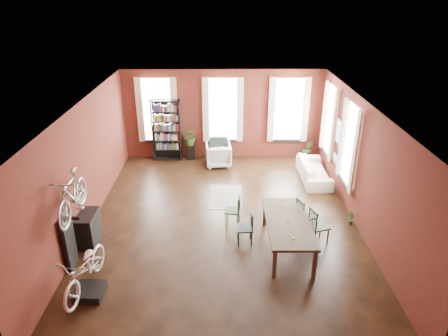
{
  "coord_description": "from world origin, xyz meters",
  "views": [
    {
      "loc": [
        -0.04,
        -9.1,
        5.77
      ],
      "look_at": [
        0.02,
        0.6,
        1.32
      ],
      "focal_mm": 32.0,
      "sensor_mm": 36.0,
      "label": 1
    }
  ],
  "objects_px": {
    "cream_sofa": "(314,168)",
    "bike_trainer": "(89,292)",
    "dining_chair_d": "(305,215)",
    "bookshelf": "(167,130)",
    "white_armchair": "(218,154)",
    "console_table": "(89,228)",
    "dining_chair_c": "(319,226)",
    "bicycle_floor": "(82,252)",
    "dining_table": "(287,235)",
    "plant_stand": "(191,152)",
    "dining_chair_a": "(245,228)",
    "dining_chair_b": "(233,210)"
  },
  "relations": [
    {
      "from": "dining_chair_a",
      "to": "console_table",
      "type": "bearing_deg",
      "value": -91.5
    },
    {
      "from": "cream_sofa",
      "to": "bicycle_floor",
      "type": "bearing_deg",
      "value": 132.97
    },
    {
      "from": "dining_table",
      "to": "dining_chair_d",
      "type": "bearing_deg",
      "value": 53.01
    },
    {
      "from": "dining_chair_a",
      "to": "plant_stand",
      "type": "distance_m",
      "value": 5.5
    },
    {
      "from": "dining_chair_a",
      "to": "plant_stand",
      "type": "xyz_separation_m",
      "value": [
        -1.68,
        5.24,
        -0.15
      ]
    },
    {
      "from": "white_armchair",
      "to": "bookshelf",
      "type": "bearing_deg",
      "value": -21.71
    },
    {
      "from": "dining_table",
      "to": "bike_trainer",
      "type": "distance_m",
      "value": 4.54
    },
    {
      "from": "dining_chair_a",
      "to": "console_table",
      "type": "distance_m",
      "value": 3.79
    },
    {
      "from": "plant_stand",
      "to": "cream_sofa",
      "type": "bearing_deg",
      "value": -22.43
    },
    {
      "from": "bookshelf",
      "to": "console_table",
      "type": "bearing_deg",
      "value": -103.83
    },
    {
      "from": "dining_table",
      "to": "dining_chair_d",
      "type": "height_order",
      "value": "dining_chair_d"
    },
    {
      "from": "dining_chair_a",
      "to": "cream_sofa",
      "type": "distance_m",
      "value": 4.29
    },
    {
      "from": "dining_chair_c",
      "to": "dining_table",
      "type": "bearing_deg",
      "value": 90.75
    },
    {
      "from": "console_table",
      "to": "plant_stand",
      "type": "xyz_separation_m",
      "value": [
        2.11,
        5.2,
        -0.13
      ]
    },
    {
      "from": "dining_chair_a",
      "to": "bike_trainer",
      "type": "relative_size",
      "value": 1.44
    },
    {
      "from": "cream_sofa",
      "to": "plant_stand",
      "type": "distance_m",
      "value": 4.46
    },
    {
      "from": "dining_table",
      "to": "bookshelf",
      "type": "height_order",
      "value": "bookshelf"
    },
    {
      "from": "dining_chair_b",
      "to": "plant_stand",
      "type": "relative_size",
      "value": 1.54
    },
    {
      "from": "bookshelf",
      "to": "plant_stand",
      "type": "bearing_deg",
      "value": 0.0
    },
    {
      "from": "cream_sofa",
      "to": "plant_stand",
      "type": "height_order",
      "value": "cream_sofa"
    },
    {
      "from": "cream_sofa",
      "to": "dining_chair_b",
      "type": "bearing_deg",
      "value": 134.83
    },
    {
      "from": "dining_chair_d",
      "to": "plant_stand",
      "type": "bearing_deg",
      "value": 14.31
    },
    {
      "from": "console_table",
      "to": "cream_sofa",
      "type": "bearing_deg",
      "value": 29.33
    },
    {
      "from": "dining_chair_c",
      "to": "dining_chair_d",
      "type": "height_order",
      "value": "dining_chair_c"
    },
    {
      "from": "dining_table",
      "to": "bicycle_floor",
      "type": "distance_m",
      "value": 4.59
    },
    {
      "from": "dining_chair_a",
      "to": "dining_chair_c",
      "type": "height_order",
      "value": "dining_chair_c"
    },
    {
      "from": "cream_sofa",
      "to": "console_table",
      "type": "distance_m",
      "value": 7.15
    },
    {
      "from": "bicycle_floor",
      "to": "console_table",
      "type": "bearing_deg",
      "value": 113.33
    },
    {
      "from": "dining_table",
      "to": "console_table",
      "type": "bearing_deg",
      "value": 176.57
    },
    {
      "from": "dining_chair_c",
      "to": "cream_sofa",
      "type": "height_order",
      "value": "dining_chair_c"
    },
    {
      "from": "dining_chair_d",
      "to": "bike_trainer",
      "type": "height_order",
      "value": "dining_chair_d"
    },
    {
      "from": "dining_table",
      "to": "white_armchair",
      "type": "xyz_separation_m",
      "value": [
        -1.67,
        4.92,
        0.05
      ]
    },
    {
      "from": "dining_table",
      "to": "bicycle_floor",
      "type": "relative_size",
      "value": 1.29
    },
    {
      "from": "dining_chair_c",
      "to": "white_armchair",
      "type": "height_order",
      "value": "dining_chair_c"
    },
    {
      "from": "dining_chair_d",
      "to": "white_armchair",
      "type": "distance_m",
      "value": 4.73
    },
    {
      "from": "dining_chair_c",
      "to": "bicycle_floor",
      "type": "xyz_separation_m",
      "value": [
        -5.07,
        -1.81,
        0.58
      ]
    },
    {
      "from": "dining_chair_a",
      "to": "cream_sofa",
      "type": "relative_size",
      "value": 0.4
    },
    {
      "from": "dining_chair_a",
      "to": "bicycle_floor",
      "type": "xyz_separation_m",
      "value": [
        -3.28,
        -1.79,
        0.63
      ]
    },
    {
      "from": "bike_trainer",
      "to": "dining_chair_d",
      "type": "bearing_deg",
      "value": 25.69
    },
    {
      "from": "cream_sofa",
      "to": "console_table",
      "type": "relative_size",
      "value": 2.6
    },
    {
      "from": "bookshelf",
      "to": "console_table",
      "type": "height_order",
      "value": "bookshelf"
    },
    {
      "from": "dining_chair_d",
      "to": "bookshelf",
      "type": "relative_size",
      "value": 0.42
    },
    {
      "from": "dining_table",
      "to": "bicycle_floor",
      "type": "xyz_separation_m",
      "value": [
        -4.27,
        -1.54,
        0.66
      ]
    },
    {
      "from": "cream_sofa",
      "to": "bike_trainer",
      "type": "xyz_separation_m",
      "value": [
        -5.7,
        -5.35,
        -0.32
      ]
    },
    {
      "from": "plant_stand",
      "to": "white_armchair",
      "type": "bearing_deg",
      "value": -29.11
    },
    {
      "from": "dining_table",
      "to": "dining_chair_d",
      "type": "relative_size",
      "value": 2.44
    },
    {
      "from": "white_armchair",
      "to": "cream_sofa",
      "type": "bearing_deg",
      "value": 155.18
    },
    {
      "from": "bookshelf",
      "to": "dining_chair_d",
      "type": "bearing_deg",
      "value": -49.21
    },
    {
      "from": "cream_sofa",
      "to": "console_table",
      "type": "bearing_deg",
      "value": 119.33
    },
    {
      "from": "dining_chair_a",
      "to": "dining_chair_c",
      "type": "bearing_deg",
      "value": 89.62
    }
  ]
}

